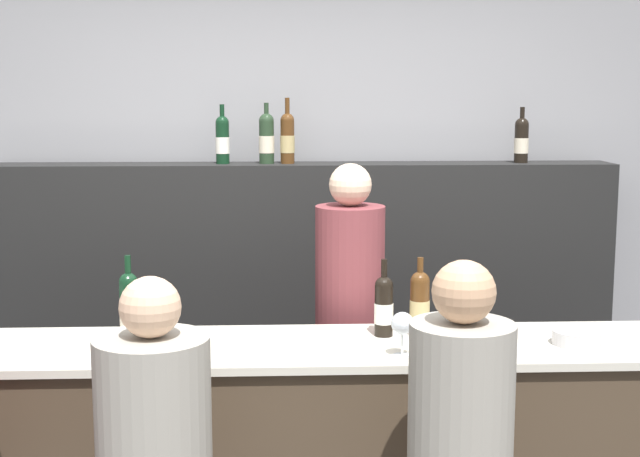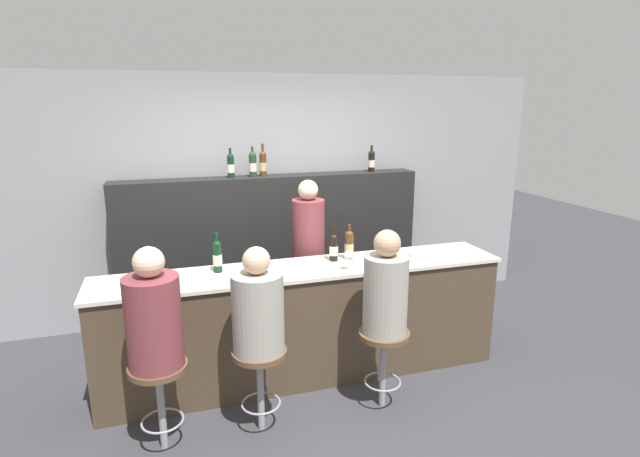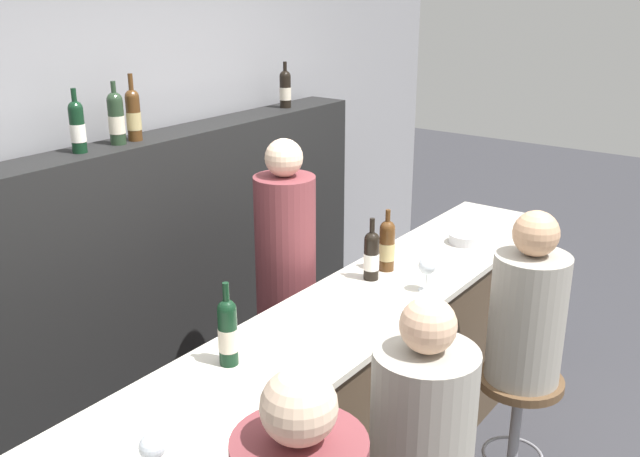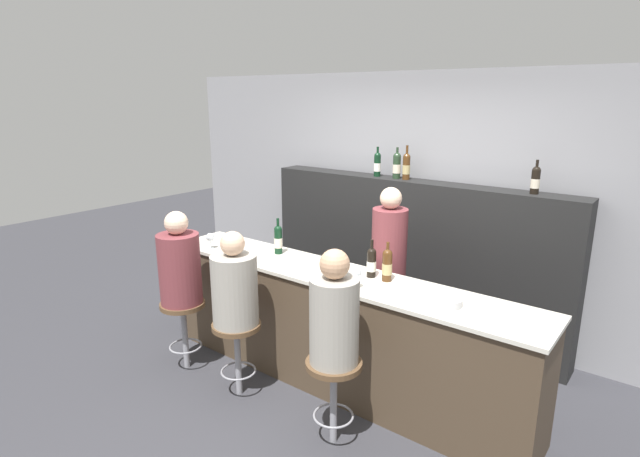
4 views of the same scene
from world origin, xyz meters
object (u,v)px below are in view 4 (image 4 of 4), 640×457
(wine_bottle_backbar_0, at_px, (377,164))
(guest_seated_right, at_px, (334,315))
(guest_seated_left, at_px, (179,265))
(wine_bottle_backbar_3, at_px, (535,180))
(wine_glass_1, at_px, (356,273))
(bar_stool_right, at_px, (334,379))
(guest_seated_middle, at_px, (234,286))
(wine_bottle_counter_0, at_px, (278,239))
(metal_bowl, at_px, (449,302))
(bar_stool_left, at_px, (183,316))
(wine_glass_0, at_px, (210,238))
(wine_bottle_counter_1, at_px, (371,262))
(wine_bottle_counter_2, at_px, (387,265))
(wine_bottle_backbar_1, at_px, (397,165))
(bartender, at_px, (388,285))
(bar_stool_middle, at_px, (237,338))
(wine_bottle_backbar_2, at_px, (406,166))

(wine_bottle_backbar_0, bearing_deg, guest_seated_right, -65.85)
(guest_seated_left, bearing_deg, wine_bottle_backbar_3, 39.42)
(wine_glass_1, relative_size, bar_stool_right, 0.26)
(wine_bottle_backbar_0, distance_m, guest_seated_right, 2.20)
(wine_bottle_backbar_0, relative_size, guest_seated_middle, 0.40)
(wine_bottle_counter_0, height_order, metal_bowl, wine_bottle_counter_0)
(wine_bottle_backbar_0, xyz_separation_m, bar_stool_right, (0.85, -1.90, -1.20))
(bar_stool_left, distance_m, guest_seated_left, 0.48)
(wine_glass_0, xyz_separation_m, guest_seated_middle, (0.79, -0.44, -0.15))
(wine_bottle_counter_1, height_order, wine_bottle_counter_2, wine_bottle_counter_2)
(wine_bottle_backbar_1, bearing_deg, wine_glass_0, -127.31)
(guest_seated_left, height_order, guest_seated_middle, guest_seated_left)
(wine_bottle_counter_1, bearing_deg, guest_seated_middle, -138.06)
(wine_bottle_backbar_0, relative_size, bar_stool_right, 0.48)
(wine_bottle_backbar_3, distance_m, bartender, 1.52)
(bar_stool_middle, bearing_deg, wine_glass_0, 151.00)
(bar_stool_left, xyz_separation_m, bar_stool_middle, (0.68, 0.00, 0.00))
(wine_glass_0, bearing_deg, wine_bottle_backbar_2, 50.16)
(wine_bottle_counter_2, relative_size, bar_stool_middle, 0.49)
(wine_bottle_counter_1, xyz_separation_m, wine_glass_1, (0.04, -0.27, -0.01))
(wine_bottle_backbar_3, bearing_deg, wine_bottle_counter_1, -125.32)
(wine_glass_0, relative_size, metal_bowl, 0.80)
(wine_bottle_backbar_2, height_order, bar_stool_middle, wine_bottle_backbar_2)
(bar_stool_right, height_order, guest_seated_right, guest_seated_right)
(wine_bottle_backbar_3, bearing_deg, guest_seated_middle, -130.70)
(wine_glass_0, height_order, bar_stool_right, wine_glass_0)
(guest_seated_right, bearing_deg, wine_glass_0, 165.91)
(wine_bottle_counter_0, bearing_deg, guest_seated_right, -31.96)
(bar_stool_left, height_order, guest_seated_left, guest_seated_left)
(wine_bottle_backbar_0, bearing_deg, wine_bottle_backbar_3, -0.00)
(guest_seated_middle, bearing_deg, wine_bottle_backbar_1, 80.28)
(wine_glass_0, distance_m, bar_stool_right, 1.89)
(metal_bowl, height_order, bar_stool_left, metal_bowl)
(wine_bottle_backbar_3, relative_size, metal_bowl, 1.56)
(bar_stool_left, relative_size, bartender, 0.39)
(wine_bottle_backbar_3, height_order, metal_bowl, wine_bottle_backbar_3)
(wine_bottle_backbar_1, bearing_deg, guest_seated_right, -71.69)
(wine_bottle_counter_2, relative_size, guest_seated_right, 0.39)
(wine_bottle_counter_2, xyz_separation_m, guest_seated_middle, (-0.93, -0.71, -0.18))
(bar_stool_middle, xyz_separation_m, guest_seated_middle, (0.00, 0.00, 0.45))
(guest_seated_left, bearing_deg, wine_bottle_counter_0, 55.46)
(wine_bottle_counter_2, bearing_deg, guest_seated_right, -88.27)
(wine_bottle_counter_1, relative_size, guest_seated_left, 0.37)
(wine_bottle_backbar_0, xyz_separation_m, guest_seated_right, (0.85, -1.90, -0.73))
(bartender, bearing_deg, bar_stool_left, -139.94)
(wine_bottle_backbar_3, bearing_deg, wine_glass_0, -148.89)
(guest_seated_left, bearing_deg, wine_bottle_counter_1, 25.85)
(wine_glass_0, xyz_separation_m, wine_glass_1, (1.62, -0.00, 0.01))
(wine_bottle_backbar_1, distance_m, bar_stool_right, 2.33)
(wine_bottle_counter_0, relative_size, guest_seated_right, 0.41)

